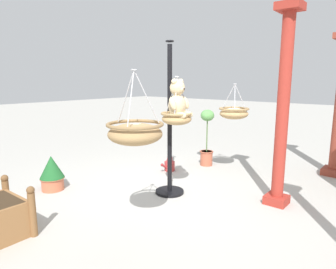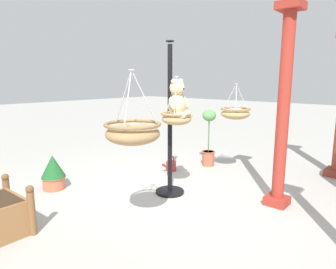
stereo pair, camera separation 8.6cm
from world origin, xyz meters
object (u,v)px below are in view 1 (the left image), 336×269
hanging_basket_with_teddy (177,118)px  hanging_basket_left_high (234,113)px  greenhouse_pillar_far_back (283,113)px  watering_can (169,166)px  hanging_basket_right_low (135,132)px  potted_plant_tall_leafy (207,139)px  display_pole_central (170,149)px  teddy_bear (178,101)px  potted_plant_bushy_green (52,173)px

hanging_basket_with_teddy → hanging_basket_left_high: hanging_basket_with_teddy is taller
greenhouse_pillar_far_back → watering_can: size_ratio=7.69×
hanging_basket_right_low → watering_can: (-2.19, -1.36, -1.10)m
hanging_basket_with_teddy → greenhouse_pillar_far_back: (-0.81, 1.17, 0.08)m
greenhouse_pillar_far_back → hanging_basket_left_high: bearing=-122.2°
hanging_basket_left_high → potted_plant_tall_leafy: size_ratio=0.54×
display_pole_central → teddy_bear: display_pole_central is taller
watering_can → greenhouse_pillar_far_back: bearing=84.2°
hanging_basket_with_teddy → watering_can: bearing=-136.2°
hanging_basket_left_high → watering_can: 1.59m
hanging_basket_with_teddy → potted_plant_tall_leafy: 2.03m
hanging_basket_left_high → hanging_basket_right_low: 2.65m
greenhouse_pillar_far_back → hanging_basket_with_teddy: bearing=-55.5°
display_pole_central → potted_plant_tall_leafy: bearing=-166.8°
potted_plant_bushy_green → watering_can: potted_plant_bushy_green is taller
display_pole_central → teddy_bear: (0.15, 0.27, 0.75)m
teddy_bear → hanging_basket_left_high: 1.50m
hanging_basket_with_teddy → potted_plant_tall_leafy: size_ratio=0.58×
potted_plant_tall_leafy → teddy_bear: bearing=20.1°
greenhouse_pillar_far_back → potted_plant_tall_leafy: bearing=-118.9°
greenhouse_pillar_far_back → potted_plant_bushy_green: size_ratio=4.83×
potted_plant_bushy_green → watering_can: size_ratio=1.59×
teddy_bear → greenhouse_pillar_far_back: (-0.81, 1.15, -0.14)m
display_pole_central → hanging_basket_left_high: size_ratio=3.71×
potted_plant_bushy_green → watering_can: (-1.97, 0.79, -0.18)m
display_pole_central → potted_plant_tall_leafy: (-1.66, -0.39, -0.15)m
hanging_basket_left_high → watering_can: (0.45, -1.09, -1.06)m
potted_plant_tall_leafy → hanging_basket_right_low: bearing=18.9°
hanging_basket_left_high → hanging_basket_right_low: (2.64, 0.27, 0.04)m
greenhouse_pillar_far_back → watering_can: bearing=-95.8°
display_pole_central → potted_plant_tall_leafy: size_ratio=1.99×
hanging_basket_right_low → watering_can: hanging_basket_right_low is taller
display_pole_central → hanging_basket_right_low: (1.31, 0.63, 0.51)m
display_pole_central → hanging_basket_left_high: 1.45m
display_pole_central → hanging_basket_right_low: display_pole_central is taller
greenhouse_pillar_far_back → potted_plant_bushy_green: (1.75, -2.94, -1.02)m
hanging_basket_right_low → greenhouse_pillar_far_back: (-1.97, 0.79, 0.09)m
greenhouse_pillar_far_back → display_pole_central: bearing=-65.2°
hanging_basket_with_teddy → greenhouse_pillar_far_back: 1.43m
teddy_bear → potted_plant_bushy_green: bearing=-62.2°
watering_can → hanging_basket_with_teddy: bearing=43.8°
display_pole_central → teddy_bear: 0.81m
potted_plant_tall_leafy → greenhouse_pillar_far_back: bearing=61.1°
potted_plant_tall_leafy → watering_can: (0.78, -0.34, -0.44)m
teddy_bear → potted_plant_bushy_green: teddy_bear is taller
greenhouse_pillar_far_back → watering_can: greenhouse_pillar_far_back is taller
hanging_basket_right_low → greenhouse_pillar_far_back: 2.13m
hanging_basket_right_low → potted_plant_bushy_green: (-0.22, -2.15, -0.92)m
teddy_bear → potted_plant_bushy_green: size_ratio=0.96×
potted_plant_tall_leafy → potted_plant_bushy_green: size_ratio=2.06×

